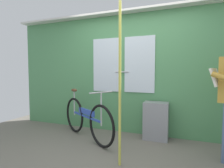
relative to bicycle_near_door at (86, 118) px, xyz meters
The scene contains 5 objects.
ground_plane 1.10m from the bicycle_near_door, 45.90° to the right, with size 6.40×4.37×0.04m, color #666056.
train_door_wall 1.30m from the bicycle_near_door, 42.36° to the left, with size 5.40×0.28×2.43m.
bicycle_near_door is the anchor object (origin of this frame).
trash_bin_by_wall 1.29m from the bicycle_near_door, 19.46° to the left, with size 0.44×0.28×0.69m, color gray.
handrail_pole 1.40m from the bicycle_near_door, 38.07° to the right, with size 0.04×0.04×2.39m, color #C6C14C.
Camera 1 is at (0.94, -2.21, 1.23)m, focal length 29.23 mm.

